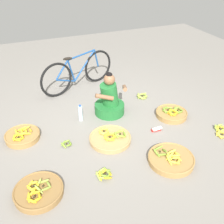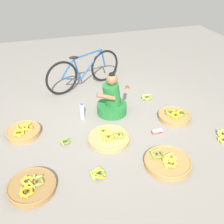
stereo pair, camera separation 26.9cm
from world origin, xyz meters
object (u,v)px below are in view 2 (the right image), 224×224
Objects in this scene: banana_basket_mid_right at (109,138)px; water_bottle at (82,112)px; bicycle_leaning at (84,71)px; banana_basket_back_center at (24,132)px; banana_basket_back_left at (32,186)px; banana_basket_near_vendor at (167,162)px; loose_bananas_front_left at (224,136)px; loose_bananas_front_center at (147,97)px; packet_carton_stack at (157,131)px; loose_bananas_mid_left at (65,141)px; banana_basket_front_right at (174,116)px; loose_bananas_near_bicycle at (99,174)px; vendor_woman_front at (112,101)px.

water_bottle is at bearing 110.06° from banana_basket_mid_right.
bicycle_leaning reaches higher than banana_basket_back_center.
banana_basket_back_left is 1.62m from water_bottle.
banana_basket_back_left is 1.78m from banana_basket_near_vendor.
loose_bananas_front_left is at bearing -54.26° from bicycle_leaning.
bicycle_leaning is 3.05× the size of banana_basket_back_center.
loose_bananas_front_center reaches higher than packet_carton_stack.
bicycle_leaning reaches higher than banana_basket_back_left.
banana_basket_back_left is 3.23× the size of loose_bananas_mid_left.
water_bottle is at bearing 162.45° from banana_basket_front_right.
banana_basket_front_right is at bearing 19.75° from banana_basket_back_left.
loose_bananas_near_bicycle is at bearing -68.32° from loose_bananas_mid_left.
loose_bananas_front_left is (0.48, -0.70, -0.03)m from banana_basket_front_right.
vendor_woman_front reaches higher than packet_carton_stack.
vendor_woman_front is at bearing 102.38° from banana_basket_near_vendor.
loose_bananas_mid_left is at bearing -111.82° from bicycle_leaning.
bicycle_leaning is at bearing 68.18° from loose_bananas_mid_left.
bicycle_leaning is 9.37× the size of packet_carton_stack.
bicycle_leaning is 1.86m from banana_basket_back_center.
banana_basket_mid_right is 1.47m from loose_bananas_front_center.
bicycle_leaning is at bearing 75.46° from water_bottle.
banana_basket_back_left is at bearing -163.25° from packet_carton_stack.
vendor_woman_front is 0.55m from water_bottle.
vendor_woman_front is at bearing 123.03° from packet_carton_stack.
banana_basket_near_vendor is 3.69× the size of packet_carton_stack.
loose_bananas_front_left is at bearing 4.97° from loose_bananas_near_bicycle.
banana_basket_front_right is 0.85× the size of banana_basket_near_vendor.
loose_bananas_near_bicycle is (0.90, -1.19, -0.03)m from banana_basket_back_center.
banana_basket_near_vendor reaches higher than banana_basket_back_left.
banana_basket_front_right reaches higher than banana_basket_back_left.
banana_basket_back_center is 3.07× the size of packet_carton_stack.
vendor_woman_front is 1.89m from loose_bananas_front_left.
banana_basket_near_vendor is at bearing -166.09° from loose_bananas_front_left.
bicycle_leaning reaches higher than loose_bananas_mid_left.
banana_basket_front_right is (1.20, -1.63, -0.30)m from bicycle_leaning.
bicycle_leaning is 2.68m from banana_basket_near_vendor.
banana_basket_mid_right is at bearing -136.61° from loose_bananas_front_center.
loose_bananas_front_center is at bearing 102.11° from banana_basket_front_right.
water_bottle is (-0.86, 1.45, 0.09)m from banana_basket_near_vendor.
banana_basket_mid_right is at bearing -23.82° from banana_basket_back_center.
banana_basket_mid_right is at bearing 28.41° from banana_basket_back_left.
packet_carton_stack is at bearing 155.59° from loose_bananas_front_left.
bicycle_leaning reaches higher than water_bottle.
packet_carton_stack is at bearing 28.32° from loose_bananas_near_bicycle.
vendor_woman_front reaches higher than loose_bananas_near_bicycle.
banana_basket_back_left reaches higher than loose_bananas_near_bicycle.
banana_basket_front_right is 0.85m from loose_bananas_front_left.
banana_basket_near_vendor is 1.15m from loose_bananas_front_left.
loose_bananas_near_bicycle is (0.31, -0.79, 0.00)m from loose_bananas_mid_left.
banana_basket_front_right is 1.16m from banana_basket_near_vendor.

